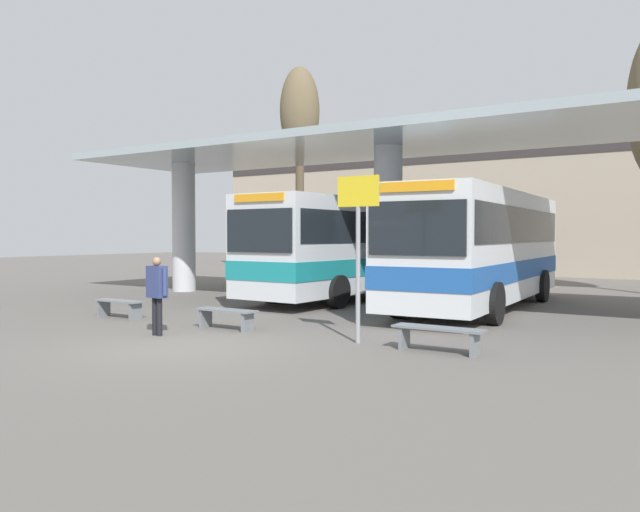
# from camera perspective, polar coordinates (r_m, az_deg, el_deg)

# --- Properties ---
(ground_plane) EXTENTS (100.00, 100.00, 0.00)m
(ground_plane) POSITION_cam_1_polar(r_m,az_deg,el_deg) (12.34, -12.00, -8.05)
(ground_plane) COLOR #605B56
(townhouse_backdrop) EXTENTS (40.00, 0.58, 8.17)m
(townhouse_backdrop) POSITION_cam_1_polar(r_m,az_deg,el_deg) (34.64, 18.49, 6.16)
(townhouse_backdrop) COLOR tan
(townhouse_backdrop) RESTS_ON ground_plane
(station_canopy) EXTENTS (22.30, 6.07, 5.09)m
(station_canopy) POSITION_cam_1_polar(r_m,az_deg,el_deg) (19.29, 6.25, 8.42)
(station_canopy) COLOR silver
(station_canopy) RESTS_ON ground_plane
(transit_bus_left_bay) EXTENTS (2.98, 10.97, 3.30)m
(transit_bus_left_bay) POSITION_cam_1_polar(r_m,az_deg,el_deg) (21.58, 3.72, 1.12)
(transit_bus_left_bay) COLOR silver
(transit_bus_left_bay) RESTS_ON ground_plane
(transit_bus_center_bay) EXTENTS (3.06, 10.37, 3.33)m
(transit_bus_center_bay) POSITION_cam_1_polar(r_m,az_deg,el_deg) (18.61, 14.46, 1.01)
(transit_bus_center_bay) COLOR silver
(transit_bus_center_bay) RESTS_ON ground_plane
(waiting_bench_near_pillar) EXTENTS (1.69, 0.44, 0.46)m
(waiting_bench_near_pillar) POSITION_cam_1_polar(r_m,az_deg,el_deg) (11.58, 10.77, -6.99)
(waiting_bench_near_pillar) COLOR slate
(waiting_bench_near_pillar) RESTS_ON ground_plane
(waiting_bench_mid_platform) EXTENTS (1.52, 0.44, 0.46)m
(waiting_bench_mid_platform) POSITION_cam_1_polar(r_m,az_deg,el_deg) (16.86, -17.89, -4.28)
(waiting_bench_mid_platform) COLOR slate
(waiting_bench_mid_platform) RESTS_ON ground_plane
(waiting_bench_far_platform) EXTENTS (1.56, 0.44, 0.46)m
(waiting_bench_far_platform) POSITION_cam_1_polar(r_m,az_deg,el_deg) (14.26, -8.59, -5.32)
(waiting_bench_far_platform) COLOR slate
(waiting_bench_far_platform) RESTS_ON ground_plane
(info_sign_platform) EXTENTS (0.90, 0.09, 3.29)m
(info_sign_platform) POSITION_cam_1_polar(r_m,az_deg,el_deg) (12.24, 3.50, 2.84)
(info_sign_platform) COLOR gray
(info_sign_platform) RESTS_ON ground_plane
(pedestrian_waiting) EXTENTS (0.62, 0.28, 1.66)m
(pedestrian_waiting) POSITION_cam_1_polar(r_m,az_deg,el_deg) (13.63, -14.68, -2.83)
(pedestrian_waiting) COLOR black
(pedestrian_waiting) RESTS_ON ground_plane
(poplar_tree_behind_left) EXTENTS (1.88, 1.88, 10.10)m
(poplar_tree_behind_left) POSITION_cam_1_polar(r_m,az_deg,el_deg) (30.22, -1.87, 12.53)
(poplar_tree_behind_left) COLOR brown
(poplar_tree_behind_left) RESTS_ON ground_plane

